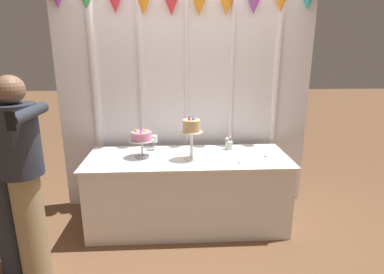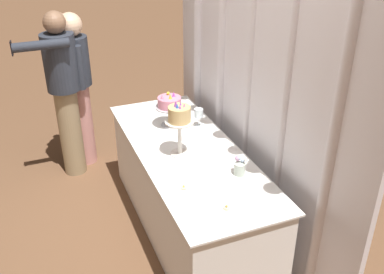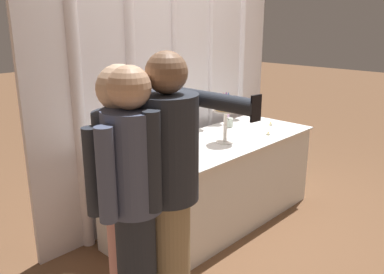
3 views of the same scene
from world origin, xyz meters
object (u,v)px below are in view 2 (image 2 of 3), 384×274
object	(u,v)px
cake_table	(188,190)
guest_girl_blue_dress	(63,89)
cake_display_nearleft	(169,104)
wine_glass	(199,113)
tealight_near_left	(226,208)
guest_man_pink_jacket	(66,84)
flower_vase	(239,167)
tealight_far_left	(184,188)
cake_display_nearright	(179,119)
guest_man_dark_suit	(78,83)

from	to	relation	value
cake_table	guest_girl_blue_dress	xyz separation A→B (m)	(-1.30, -0.78, 0.55)
cake_table	guest_girl_blue_dress	distance (m)	1.61
cake_display_nearleft	wine_glass	bearing A→B (deg)	64.79
tealight_near_left	guest_man_pink_jacket	size ratio (longest dim) A/B	0.03
cake_table	tealight_near_left	xyz separation A→B (m)	(0.81, -0.05, 0.40)
flower_vase	tealight_near_left	bearing A→B (deg)	-38.19
tealight_far_left	guest_girl_blue_dress	size ratio (longest dim) A/B	0.02
guest_man_pink_jacket	cake_display_nearleft	bearing A→B (deg)	36.33
cake_table	cake_display_nearright	bearing A→B (deg)	-66.62
cake_display_nearright	tealight_far_left	distance (m)	0.57
cake_display_nearright	guest_girl_blue_dress	world-z (taller)	guest_girl_blue_dress
cake_display_nearleft	tealight_near_left	distance (m)	1.30
cake_display_nearleft	guest_man_dark_suit	world-z (taller)	guest_man_dark_suit
cake_display_nearleft	tealight_near_left	xyz separation A→B (m)	(1.28, -0.06, -0.20)
cake_table	tealight_near_left	size ratio (longest dim) A/B	50.97
guest_man_pink_jacket	tealight_near_left	bearing A→B (deg)	16.65
cake_table	wine_glass	world-z (taller)	wine_glass
cake_display_nearright	tealight_far_left	bearing A→B (deg)	-17.49
wine_glass	guest_girl_blue_dress	size ratio (longest dim) A/B	0.10
tealight_far_left	guest_man_dark_suit	distance (m)	2.00
cake_display_nearright	wine_glass	bearing A→B (deg)	140.65
cake_display_nearright	flower_vase	size ratio (longest dim) A/B	3.17
cake_table	guest_girl_blue_dress	size ratio (longest dim) A/B	1.24
cake_display_nearleft	flower_vase	size ratio (longest dim) A/B	2.19
wine_glass	guest_girl_blue_dress	distance (m)	1.39
cake_display_nearleft	guest_man_pink_jacket	world-z (taller)	guest_man_pink_jacket
guest_man_dark_suit	wine_glass	bearing A→B (deg)	38.32
cake_display_nearleft	tealight_far_left	distance (m)	1.01
wine_glass	tealight_far_left	size ratio (longest dim) A/B	4.32
flower_vase	guest_man_dark_suit	bearing A→B (deg)	-156.31
cake_table	guest_man_dark_suit	bearing A→B (deg)	-156.89
guest_man_dark_suit	guest_man_pink_jacket	xyz separation A→B (m)	(-0.03, -0.11, -0.00)
tealight_far_left	tealight_near_left	size ratio (longest dim) A/B	0.94
guest_man_dark_suit	guest_girl_blue_dress	distance (m)	0.23
tealight_far_left	guest_man_pink_jacket	bearing A→B (deg)	-165.56
guest_girl_blue_dress	guest_man_pink_jacket	distance (m)	0.20
tealight_far_left	guest_man_pink_jacket	xyz separation A→B (m)	(-1.99, -0.51, 0.12)
cake_table	cake_display_nearleft	world-z (taller)	cake_display_nearleft
tealight_near_left	guest_man_pink_jacket	distance (m)	2.41
guest_girl_blue_dress	cake_display_nearleft	bearing A→B (deg)	44.00
flower_vase	tealight_near_left	size ratio (longest dim) A/B	3.48
cake_display_nearleft	cake_display_nearright	world-z (taller)	cake_display_nearright
wine_glass	guest_man_pink_jacket	size ratio (longest dim) A/B	0.10
cake_display_nearright	guest_girl_blue_dress	size ratio (longest dim) A/B	0.27
cake_table	tealight_far_left	world-z (taller)	tealight_far_left
tealight_near_left	tealight_far_left	bearing A→B (deg)	-150.65
cake_display_nearleft	flower_vase	world-z (taller)	cake_display_nearleft
flower_vase	guest_girl_blue_dress	bearing A→B (deg)	-150.31
flower_vase	guest_girl_blue_dress	distance (m)	2.03
guest_man_pink_jacket	cake_display_nearright	bearing A→B (deg)	23.25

